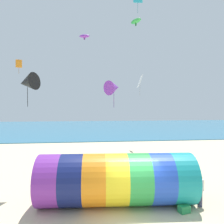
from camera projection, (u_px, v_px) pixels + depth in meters
ground_plane at (136, 215)px, 10.34m from camera, size 120.00×120.00×0.00m
sea at (97, 127)px, 50.78m from camera, size 120.00×40.00×0.10m
giant_inflatable_tube at (117, 179)px, 11.48m from camera, size 8.23×3.13×2.67m
kite_handler at (200, 191)px, 11.26m from camera, size 0.41×0.33×1.61m
kite_purple_parafoil at (84, 36)px, 19.94m from camera, size 1.02×0.62×0.54m
kite_purple_delta at (114, 88)px, 17.32m from camera, size 1.73×1.72×2.22m
kite_green_parafoil at (136, 21)px, 19.82m from camera, size 1.02×1.33×0.64m
kite_black_delta at (27, 82)px, 13.79m from camera, size 1.63×1.58×2.16m
kite_orange_diamond at (19, 64)px, 24.91m from camera, size 0.74×0.48×1.65m
kite_white_diamond at (140, 82)px, 27.37m from camera, size 0.58×1.09×2.60m
cooler_box at (184, 209)px, 10.61m from camera, size 0.60×0.49×0.36m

